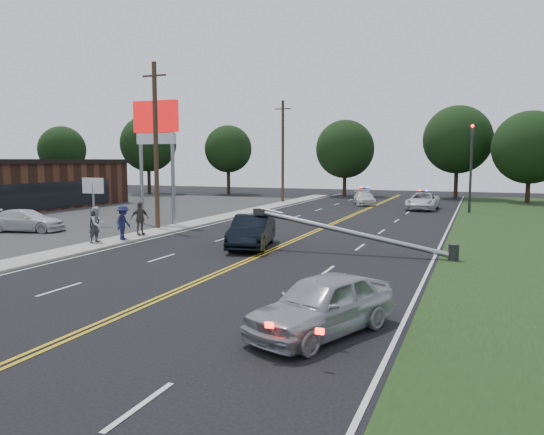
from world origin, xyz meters
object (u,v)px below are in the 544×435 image
at_px(small_sign, 93,190).
at_px(crashed_sedan, 252,231).
at_px(parked_car, 26,220).
at_px(pylon_sign, 156,132).
at_px(emergency_b, 364,198).
at_px(emergency_a, 423,201).
at_px(utility_pole_far, 283,151).
at_px(bystander_d, 140,219).
at_px(traffic_signal, 471,160).
at_px(bystander_c, 123,223).
at_px(bystander_b, 97,224).
at_px(bystander_a, 94,226).
at_px(waiting_sedan, 322,304).
at_px(fallen_streetlight, 362,234).
at_px(utility_pole_mid, 156,146).

height_order(small_sign, crashed_sedan, small_sign).
height_order(small_sign, parked_car, small_sign).
distance_m(pylon_sign, parked_car, 9.48).
bearing_deg(emergency_b, emergency_a, -45.62).
bearing_deg(utility_pole_far, parked_car, -104.83).
xyz_separation_m(utility_pole_far, bystander_d, (0.91, -25.09, -4.05)).
relative_size(traffic_signal, utility_pole_far, 0.70).
distance_m(pylon_sign, traffic_signal, 24.75).
bearing_deg(bystander_c, traffic_signal, -42.26).
bearing_deg(bystander_b, utility_pole_far, 4.20).
bearing_deg(small_sign, bystander_b, -48.96).
bearing_deg(emergency_b, utility_pole_far, 165.18).
distance_m(bystander_a, bystander_b, 0.18).
relative_size(waiting_sedan, bystander_a, 2.64).
bearing_deg(bystander_a, pylon_sign, 30.73).
height_order(traffic_signal, waiting_sedan, traffic_signal).
distance_m(pylon_sign, bystander_b, 9.60).
xyz_separation_m(fallen_streetlight, bystander_c, (-12.27, -0.81, 0.09)).
height_order(fallen_streetlight, waiting_sedan, fallen_streetlight).
relative_size(traffic_signal, crashed_sedan, 1.47).
relative_size(utility_pole_mid, bystander_c, 5.64).
bearing_deg(bystander_b, waiting_sedan, -119.22).
bearing_deg(emergency_a, traffic_signal, -18.91).
relative_size(crashed_sedan, parked_car, 1.06).
xyz_separation_m(parked_car, emergency_b, (14.85, 26.02, -0.02)).
bearing_deg(utility_pole_far, pylon_sign, -93.72).
distance_m(parked_car, bystander_c, 8.00).
height_order(emergency_a, bystander_b, bystander_b).
bearing_deg(pylon_sign, waiting_sedan, -46.88).
distance_m(utility_pole_far, bystander_c, 27.14).
relative_size(small_sign, utility_pole_far, 0.31).
xyz_separation_m(traffic_signal, bystander_a, (-17.09, -24.18, -3.27)).
bearing_deg(utility_pole_mid, fallen_streetlight, -16.64).
height_order(bystander_b, bystander_c, bystander_b).
relative_size(bystander_c, bystander_d, 0.97).
distance_m(crashed_sedan, waiting_sedan, 13.03).
distance_m(traffic_signal, bystander_a, 29.79).
xyz_separation_m(waiting_sedan, bystander_a, (-14.35, 8.97, 0.20)).
bearing_deg(utility_pole_mid, emergency_b, 70.19).
height_order(utility_pole_far, bystander_d, utility_pole_far).
height_order(small_sign, waiting_sedan, small_sign).
xyz_separation_m(traffic_signal, waiting_sedan, (-2.73, -33.15, -3.47)).
bearing_deg(bystander_c, emergency_b, -20.91).
relative_size(pylon_sign, emergency_a, 1.55).
bearing_deg(emergency_b, fallen_streetlight, -96.45).
xyz_separation_m(fallen_streetlight, emergency_b, (-5.31, 26.42, -0.29)).
height_order(traffic_signal, fallen_streetlight, traffic_signal).
relative_size(crashed_sedan, bystander_b, 2.66).
relative_size(fallen_streetlight, crashed_sedan, 1.95).
xyz_separation_m(bystander_c, bystander_d, (-0.21, 1.72, 0.03)).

